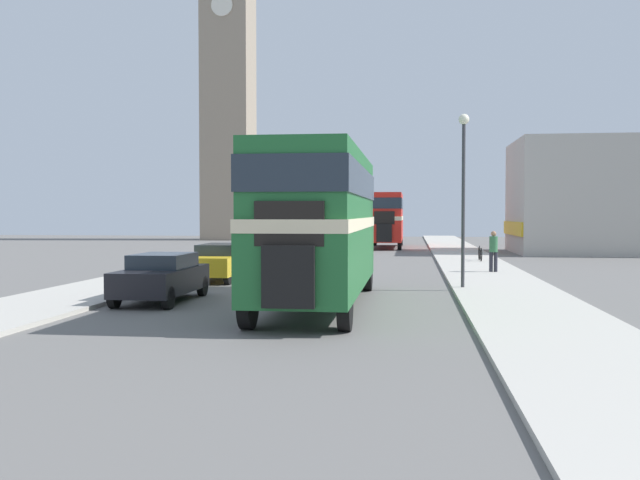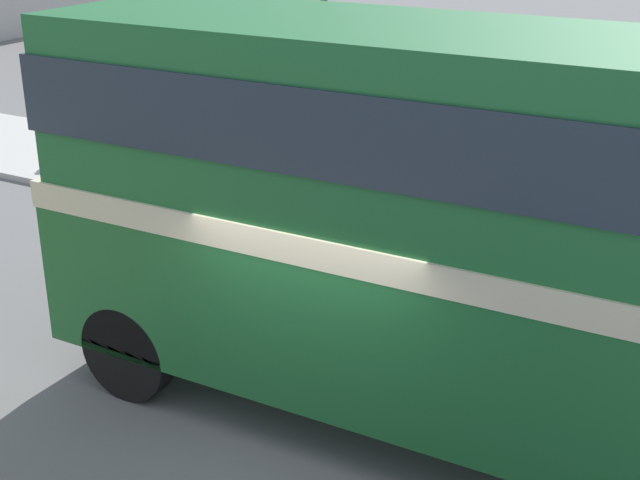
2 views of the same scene
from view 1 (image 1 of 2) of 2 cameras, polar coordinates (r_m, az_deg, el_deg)
The scene contains 13 objects.
ground_plane at distance 22.17m, azimuth -2.12°, elevation -4.66°, with size 120.00×120.00×0.00m, color slate.
sidewalk_right at distance 22.09m, azimuth 15.48°, elevation -4.60°, with size 3.50×120.00×0.12m.
sidewalk_left at distance 24.19m, azimuth -18.14°, elevation -4.05°, with size 3.50×120.00×0.12m.
double_decker_bus at distance 20.10m, azimuth -0.01°, elevation 1.98°, with size 2.52×10.59×4.29m.
bus_distant at distance 54.92m, azimuth 5.34°, elevation 1.97°, with size 2.43×9.53×4.14m.
car_parked_near at distance 21.71m, azimuth -12.55°, elevation -2.88°, with size 1.74×4.14×1.42m.
car_parked_mid at distance 28.41m, azimuth -7.92°, elevation -1.68°, with size 1.75×4.67×1.42m.
car_parked_far at distance 35.73m, azimuth -4.69°, elevation -0.89°, with size 1.65×4.50×1.42m.
pedestrian_walking at distance 31.44m, azimuth 13.71°, elevation -0.69°, with size 0.35×0.35×1.75m.
bicycle_on_pavement at distance 38.76m, azimuth 12.69°, elevation -1.09°, with size 0.05×1.76×0.78m.
street_lamp at distance 24.64m, azimuth 11.41°, elevation 5.19°, with size 0.36×0.36×5.86m.
church_tower at distance 74.04m, azimuth -7.35°, elevation 14.74°, with size 4.92×4.92×36.93m.
shop_building_block at distance 50.83m, azimuth 23.26°, elevation 3.19°, with size 14.40×8.71×7.44m.
Camera 1 is at (3.59, -21.72, 2.62)m, focal length 40.00 mm.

